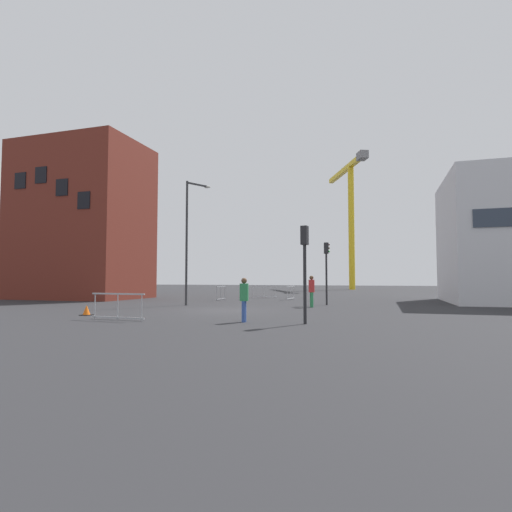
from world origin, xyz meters
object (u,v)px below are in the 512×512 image
(streetlamp_tall, at_px, (190,232))
(traffic_light_island, at_px, (326,263))
(pedestrian_waiting, at_px, (244,296))
(traffic_cone_striped, at_px, (87,311))
(traffic_light_near, at_px, (305,257))
(pedestrian_walking, at_px, (312,289))
(construction_crane, at_px, (350,204))

(streetlamp_tall, distance_m, traffic_light_island, 8.87)
(pedestrian_waiting, bearing_deg, traffic_cone_striped, 175.69)
(pedestrian_waiting, distance_m, traffic_cone_striped, 7.81)
(traffic_light_island, relative_size, traffic_light_near, 1.09)
(pedestrian_waiting, bearing_deg, pedestrian_walking, 82.33)
(construction_crane, bearing_deg, traffic_light_near, -88.00)
(construction_crane, relative_size, pedestrian_waiting, 11.57)
(traffic_light_near, height_order, pedestrian_walking, traffic_light_near)
(construction_crane, xyz_separation_m, pedestrian_walking, (0.50, -39.65, -12.08))
(pedestrian_waiting, bearing_deg, traffic_light_island, 80.99)
(streetlamp_tall, xyz_separation_m, pedestrian_walking, (7.64, 0.43, -3.50))
(construction_crane, height_order, traffic_light_near, construction_crane)
(construction_crane, xyz_separation_m, traffic_light_island, (1.07, -37.34, -10.51))
(construction_crane, xyz_separation_m, traffic_cone_striped, (-8.42, -47.76, -12.95))
(streetlamp_tall, relative_size, pedestrian_waiting, 4.62)
(construction_crane, relative_size, traffic_light_island, 4.96)
(traffic_light_island, bearing_deg, traffic_light_near, -86.79)
(streetlamp_tall, relative_size, traffic_light_near, 2.16)
(traffic_light_island, distance_m, pedestrian_walking, 2.85)
(pedestrian_waiting, relative_size, traffic_cone_striped, 3.64)
(streetlamp_tall, bearing_deg, pedestrian_waiting, -51.93)
(streetlamp_tall, relative_size, pedestrian_walking, 4.26)
(traffic_light_island, bearing_deg, pedestrian_waiting, -99.01)
(traffic_light_near, bearing_deg, traffic_light_island, 93.21)
(streetlamp_tall, height_order, pedestrian_waiting, streetlamp_tall)
(traffic_light_island, bearing_deg, traffic_cone_striped, -132.35)
(traffic_cone_striped, bearing_deg, traffic_light_island, 47.65)
(pedestrian_walking, bearing_deg, traffic_cone_striped, -137.72)
(traffic_light_near, bearing_deg, streetlamp_tall, 137.04)
(traffic_light_near, relative_size, pedestrian_walking, 1.97)
(pedestrian_walking, bearing_deg, construction_crane, 90.72)
(traffic_light_island, xyz_separation_m, pedestrian_walking, (-0.57, -2.31, -1.58))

